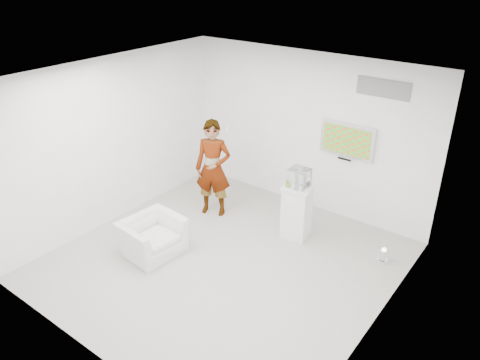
{
  "coord_description": "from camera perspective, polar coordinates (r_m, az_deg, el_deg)",
  "views": [
    {
      "loc": [
        3.98,
        -4.83,
        4.56
      ],
      "look_at": [
        -0.13,
        0.6,
        1.2
      ],
      "focal_mm": 35.0,
      "sensor_mm": 36.0,
      "label": 1
    }
  ],
  "objects": [
    {
      "name": "logo_decal",
      "position": [
        8.03,
        17.06,
        10.62
      ],
      "size": [
        0.9,
        0.02,
        0.3
      ],
      "primitive_type": "cube",
      "color": "slate",
      "rests_on": "room"
    },
    {
      "name": "room",
      "position": [
        6.97,
        -2.15,
        0.17
      ],
      "size": [
        5.01,
        5.01,
        3.0
      ],
      "color": "#B3AFA4",
      "rests_on": "ground"
    },
    {
      "name": "console",
      "position": [
        7.88,
        7.17,
        0.02
      ],
      "size": [
        0.13,
        0.18,
        0.24
      ],
      "primitive_type": "cube",
      "rotation": [
        0.0,
        0.0,
        0.47
      ],
      "color": "silver",
      "rests_on": "pedestal"
    },
    {
      "name": "wii_remote",
      "position": [
        8.45,
        -1.5,
        6.22
      ],
      "size": [
        0.07,
        0.14,
        0.03
      ],
      "primitive_type": "cube",
      "rotation": [
        0.0,
        0.0,
        0.29
      ],
      "color": "silver",
      "rests_on": "person"
    },
    {
      "name": "floor_uplight",
      "position": [
        7.98,
        17.05,
        -8.8
      ],
      "size": [
        0.18,
        0.18,
        0.26
      ],
      "primitive_type": "cylinder",
      "rotation": [
        0.0,
        0.0,
        0.05
      ],
      "color": "white",
      "rests_on": "room"
    },
    {
      "name": "armchair",
      "position": [
        7.91,
        -10.63,
        -6.79
      ],
      "size": [
        0.92,
        1.02,
        0.61
      ],
      "primitive_type": "imported",
      "rotation": [
        0.0,
        0.0,
        1.47
      ],
      "color": "silver",
      "rests_on": "room"
    },
    {
      "name": "tv",
      "position": [
        8.48,
        12.95,
        4.76
      ],
      "size": [
        1.0,
        0.08,
        0.6
      ],
      "primitive_type": "cube",
      "color": "silver",
      "rests_on": "room"
    },
    {
      "name": "person",
      "position": [
        8.67,
        -3.3,
        1.41
      ],
      "size": [
        0.8,
        0.67,
        1.85
      ],
      "primitive_type": "imported",
      "rotation": [
        0.0,
        0.0,
        0.41
      ],
      "color": "silver",
      "rests_on": "room"
    },
    {
      "name": "vitrine",
      "position": [
        7.86,
        7.19,
        0.27
      ],
      "size": [
        0.32,
        0.32,
        0.32
      ],
      "primitive_type": "cube",
      "rotation": [
        0.0,
        0.0,
        0.0
      ],
      "color": "silver",
      "rests_on": "pedestal"
    },
    {
      "name": "pedestal",
      "position": [
        8.17,
        6.93,
        -3.84
      ],
      "size": [
        0.55,
        0.55,
        0.98
      ],
      "primitive_type": "cube",
      "rotation": [
        0.0,
        0.0,
        0.15
      ],
      "color": "silver",
      "rests_on": "room"
    }
  ]
}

